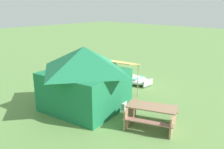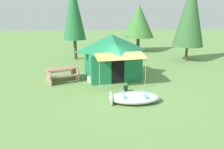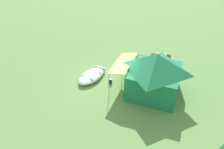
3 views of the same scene
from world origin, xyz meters
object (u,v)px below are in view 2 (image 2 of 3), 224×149
(beached_rowboat, at_px, (134,98))
(pine_tree_far_center, at_px, (190,13))
(canvas_cabin_tent, at_px, (112,55))
(picnic_table, at_px, (62,73))
(fuel_can, at_px, (126,89))
(pine_tree_back_right, at_px, (74,11))
(cooler_box, at_px, (92,79))
(pine_tree_back_left, at_px, (139,21))

(beached_rowboat, bearing_deg, pine_tree_far_center, 53.40)
(canvas_cabin_tent, xyz_separation_m, pine_tree_far_center, (6.87, 4.21, 2.56))
(canvas_cabin_tent, relative_size, picnic_table, 2.04)
(canvas_cabin_tent, bearing_deg, fuel_can, -80.67)
(beached_rowboat, height_order, fuel_can, beached_rowboat)
(beached_rowboat, xyz_separation_m, pine_tree_back_right, (-3.24, 9.95, 3.91))
(cooler_box, distance_m, pine_tree_far_center, 10.37)
(canvas_cabin_tent, height_order, cooler_box, canvas_cabin_tent)
(cooler_box, bearing_deg, fuel_can, -46.87)
(pine_tree_back_left, bearing_deg, pine_tree_back_right, -152.53)
(cooler_box, xyz_separation_m, pine_tree_back_right, (-1.33, 6.69, 3.96))
(beached_rowboat, height_order, pine_tree_back_left, pine_tree_back_left)
(pine_tree_back_left, height_order, pine_tree_far_center, pine_tree_far_center)
(beached_rowboat, bearing_deg, picnic_table, 135.16)
(beached_rowboat, distance_m, pine_tree_far_center, 11.13)
(fuel_can, height_order, pine_tree_back_right, pine_tree_back_right)
(picnic_table, distance_m, cooler_box, 1.86)
(canvas_cabin_tent, distance_m, cooler_box, 2.02)
(pine_tree_back_right, height_order, pine_tree_far_center, pine_tree_far_center)
(picnic_table, bearing_deg, pine_tree_back_left, 54.69)
(cooler_box, height_order, pine_tree_back_left, pine_tree_back_left)
(beached_rowboat, relative_size, canvas_cabin_tent, 0.53)
(picnic_table, xyz_separation_m, cooler_box, (1.78, -0.41, -0.33))
(pine_tree_far_center, bearing_deg, beached_rowboat, -126.60)
(picnic_table, xyz_separation_m, pine_tree_back_right, (0.45, 6.28, 3.64))
(picnic_table, height_order, fuel_can, picnic_table)
(canvas_cabin_tent, xyz_separation_m, picnic_table, (-3.07, -0.53, -0.92))
(picnic_table, bearing_deg, pine_tree_far_center, 25.51)
(cooler_box, bearing_deg, canvas_cabin_tent, 36.32)
(pine_tree_back_right, bearing_deg, canvas_cabin_tent, -65.57)
(cooler_box, relative_size, pine_tree_far_center, 0.08)
(pine_tree_back_left, bearing_deg, beached_rowboat, -103.13)
(beached_rowboat, bearing_deg, pine_tree_back_left, 76.87)
(picnic_table, bearing_deg, fuel_can, -32.78)
(cooler_box, relative_size, pine_tree_back_left, 0.11)
(cooler_box, relative_size, pine_tree_back_right, 0.08)
(cooler_box, height_order, fuel_can, cooler_box)
(pine_tree_back_left, bearing_deg, canvas_cabin_tent, -112.33)
(canvas_cabin_tent, height_order, pine_tree_far_center, pine_tree_far_center)
(beached_rowboat, bearing_deg, pine_tree_back_right, 108.01)
(beached_rowboat, distance_m, picnic_table, 5.21)
(fuel_can, bearing_deg, pine_tree_far_center, 47.57)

